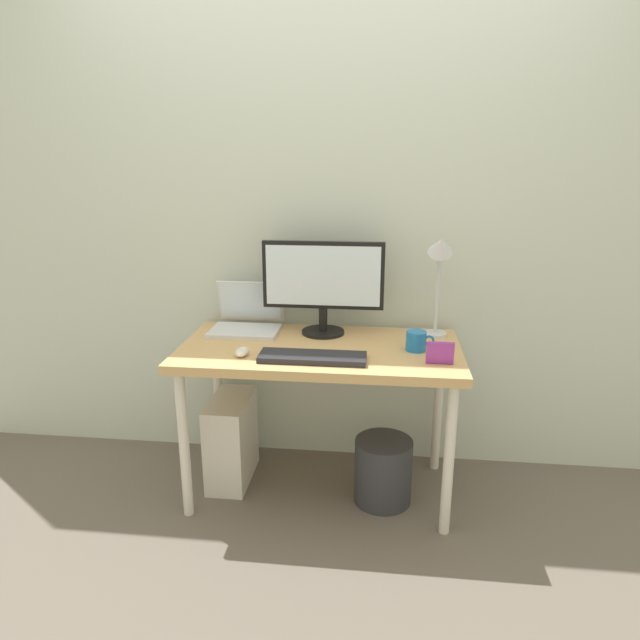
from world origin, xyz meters
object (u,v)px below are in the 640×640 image
desk_lamp (440,262)px  photo_frame (440,353)px  keyboard (313,357)px  mouse (242,352)px  computer_tower (232,439)px  coffee_mug (416,341)px  monitor (323,282)px  laptop (247,318)px  wastebasket (383,471)px  desk (320,361)px

desk_lamp → photo_frame: size_ratio=4.45×
keyboard → mouse: 0.30m
mouse → computer_tower: size_ratio=0.21×
keyboard → coffee_mug: (0.43, 0.17, 0.03)m
keyboard → photo_frame: 0.52m
coffee_mug → monitor: bearing=155.5°
mouse → photo_frame: (0.81, -0.01, 0.03)m
laptop → coffee_mug: bearing=-15.0°
desk_lamp → mouse: 0.95m
photo_frame → wastebasket: size_ratio=0.37×
monitor → laptop: (-0.37, 0.02, -0.19)m
monitor → computer_tower: (-0.43, -0.14, -0.76)m
desk → desk_lamp: size_ratio=2.51×
laptop → desk_lamp: (0.89, -0.02, 0.29)m
mouse → photo_frame: bearing=-0.5°
monitor → computer_tower: monitor is taller
mouse → photo_frame: photo_frame is taller
monitor → mouse: bearing=-131.5°
mouse → computer_tower: 0.58m
desk_lamp → computer_tower: desk_lamp is taller
keyboard → computer_tower: 0.71m
keyboard → coffee_mug: size_ratio=3.61×
monitor → desk: bearing=-87.9°
desk_lamp → computer_tower: bearing=-171.7°
photo_frame → desk_lamp: bearing=88.1°
mouse → monitor: bearing=48.5°
laptop → computer_tower: bearing=-110.8°
monitor → keyboard: bearing=-90.6°
desk → desk_lamp: desk_lamp is taller
computer_tower → desk: bearing=-6.2°
laptop → photo_frame: size_ratio=2.91×
wastebasket → desk: bearing=169.5°
keyboard → computer_tower: bearing=152.1°
wastebasket → photo_frame: bearing=-28.0°
laptop → mouse: size_ratio=3.56×
monitor → mouse: (-0.30, -0.34, -0.23)m
desk → laptop: laptop is taller
keyboard → wastebasket: bearing=21.9°
desk → mouse: mouse is taller
keyboard → photo_frame: (0.51, 0.01, 0.04)m
keyboard → monitor: bearing=89.4°
desk → computer_tower: (-0.43, 0.05, -0.44)m
mouse → coffee_mug: size_ratio=0.74×
desk → keyboard: 0.20m
coffee_mug → computer_tower: 1.02m
laptop → keyboard: (0.36, -0.38, -0.05)m
laptop → coffee_mug: laptop is taller
laptop → coffee_mug: (0.79, -0.21, -0.01)m
computer_tower → wastebasket: size_ratio=1.40×
monitor → keyboard: monitor is taller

